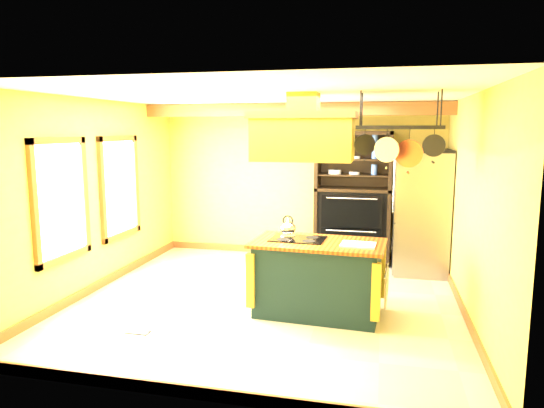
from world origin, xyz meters
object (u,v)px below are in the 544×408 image
at_px(kitchen_island, 318,277).
at_px(refrigerator, 420,214).
at_px(range_hood, 303,134).
at_px(pot_rack, 399,135).
at_px(hutch, 353,212).

relative_size(kitchen_island, refrigerator, 0.86).
relative_size(kitchen_island, range_hood, 1.32).
bearing_deg(pot_rack, hutch, 104.20).
bearing_deg(range_hood, kitchen_island, 0.29).
bearing_deg(kitchen_island, pot_rack, 3.75).
relative_size(range_hood, refrigerator, 0.65).
distance_m(range_hood, refrigerator, 2.99).
xyz_separation_m(kitchen_island, refrigerator, (1.35, 2.21, 0.47)).
bearing_deg(refrigerator, hutch, 162.00).
distance_m(kitchen_island, hutch, 2.61).
distance_m(refrigerator, hutch, 1.15).
bearing_deg(pot_rack, kitchen_island, -179.90).
bearing_deg(hutch, range_hood, -100.00).
bearing_deg(hutch, kitchen_island, -95.68).
xyz_separation_m(range_hood, pot_rack, (1.10, 0.00, -0.02)).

